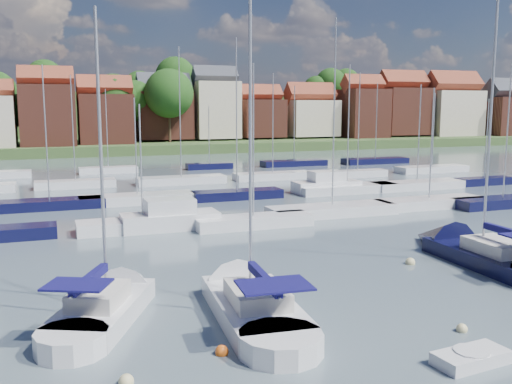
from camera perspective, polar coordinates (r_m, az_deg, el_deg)
name	(u,v)px	position (r m, az deg, el deg)	size (l,w,h in m)	color
ground	(182,188)	(62.48, -7.43, 0.36)	(260.00, 260.00, 0.00)	#45525D
sailboat_left	(112,303)	(26.16, -14.20, -10.72)	(6.75, 10.35, 13.89)	silver
sailboat_centre	(245,299)	(25.96, -1.09, -10.62)	(4.06, 12.03, 16.05)	silver
sailboat_navy	(469,252)	(36.16, 20.56, -5.63)	(3.63, 12.64, 17.35)	black
tender	(471,358)	(21.96, 20.72, -15.25)	(2.82, 1.53, 0.59)	silver
buoy_b	(126,384)	(19.86, -12.84, -18.25)	(0.50, 0.50, 0.50)	beige
buoy_c	(222,354)	(21.48, -3.44, -15.90)	(0.49, 0.49, 0.49)	#D85914
buoy_d	(462,331)	(24.77, 19.88, -12.98)	(0.45, 0.45, 0.45)	beige
buoy_e	(410,264)	(33.77, 15.16, -6.98)	(0.55, 0.55, 0.55)	beige
marina_field	(211,190)	(58.20, -4.57, 0.23)	(79.62, 41.41, 15.93)	silver
far_shore_town	(112,122)	(153.90, -14.23, 6.76)	(212.46, 90.00, 22.27)	#3A5229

